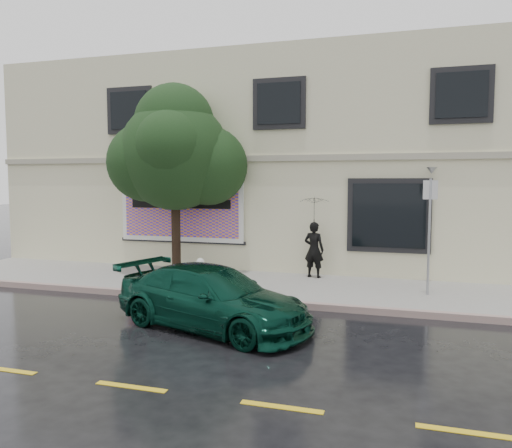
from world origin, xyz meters
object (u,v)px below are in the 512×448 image
(car, at_px, (212,298))
(pedestrian, at_px, (314,250))
(street_tree, at_px, (175,156))
(fire_hydrant, at_px, (200,272))

(car, height_order, pedestrian, pedestrian)
(street_tree, height_order, fire_hydrant, street_tree)
(car, xyz_separation_m, street_tree, (-3.06, 4.68, 3.07))
(car, bearing_deg, pedestrian, 5.36)
(pedestrian, distance_m, fire_hydrant, 3.39)
(street_tree, bearing_deg, pedestrian, 4.82)
(pedestrian, bearing_deg, car, 88.67)
(car, relative_size, street_tree, 0.81)
(street_tree, distance_m, fire_hydrant, 3.90)
(street_tree, bearing_deg, fire_hydrant, -48.09)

